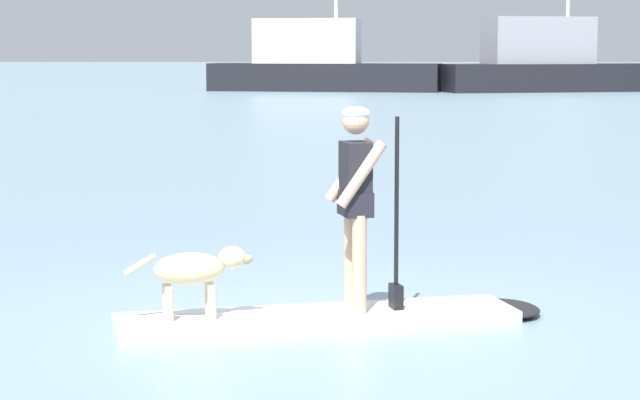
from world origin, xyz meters
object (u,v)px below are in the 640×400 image
at_px(paddleboard, 344,317).
at_px(moored_boat_far_starboard, 549,64).
at_px(person_paddler, 357,194).
at_px(moored_boat_starboard, 318,64).
at_px(dog, 195,271).

relative_size(paddleboard, moored_boat_far_starboard, 0.28).
bearing_deg(person_paddler, moored_boat_far_starboard, 79.25).
relative_size(moored_boat_starboard, moored_boat_far_starboard, 0.98).
relative_size(dog, moored_boat_far_starboard, 0.08).
bearing_deg(person_paddler, dog, -165.35).
height_order(person_paddler, moored_boat_far_starboard, moored_boat_far_starboard).
bearing_deg(dog, moored_boat_starboard, 90.35).
height_order(paddleboard, moored_boat_far_starboard, moored_boat_far_starboard).
distance_m(moored_boat_starboard, moored_boat_far_starboard, 12.16).
distance_m(person_paddler, moored_boat_starboard, 55.52).
bearing_deg(moored_boat_starboard, moored_boat_far_starboard, -0.12).
distance_m(paddleboard, moored_boat_starboard, 55.56).
bearing_deg(moored_boat_starboard, dog, -89.65).
xyz_separation_m(paddleboard, moored_boat_far_starboard, (10.64, 55.50, 1.40)).
bearing_deg(moored_boat_far_starboard, person_paddler, -100.75).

